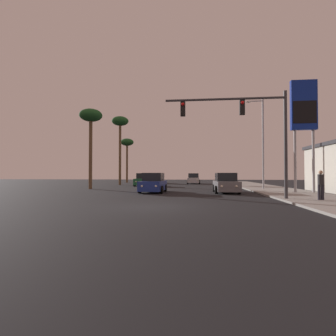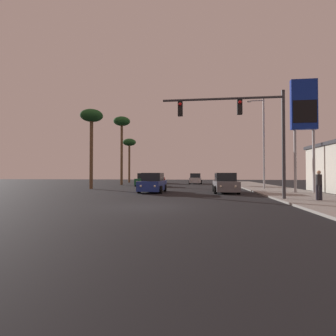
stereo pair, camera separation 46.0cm
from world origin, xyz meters
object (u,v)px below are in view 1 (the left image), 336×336
at_px(traffic_light_mast, 250,123).
at_px(palm_tree_far, 127,144).
at_px(car_red, 156,179).
at_px(gas_station_sign, 304,111).
at_px(car_silver, 194,179).
at_px(palm_tree_mid, 120,125).
at_px(car_blue, 153,183).
at_px(pedestrian_on_sidewalk, 321,184).
at_px(car_grey, 226,184).
at_px(street_lamp, 262,139).
at_px(car_green, 144,180).
at_px(palm_tree_near, 91,120).

height_order(traffic_light_mast, palm_tree_far, palm_tree_far).
bearing_deg(car_red, palm_tree_far, -27.00).
bearing_deg(gas_station_sign, car_silver, 113.58).
relative_size(car_silver, palm_tree_mid, 0.44).
height_order(car_blue, pedestrian_on_sidewalk, pedestrian_on_sidewalk).
xyz_separation_m(car_grey, car_blue, (-6.20, -0.15, 0.00)).
height_order(traffic_light_mast, palm_tree_mid, palm_tree_mid).
bearing_deg(car_blue, traffic_light_mast, 140.30).
distance_m(car_red, car_blue, 21.30).
bearing_deg(traffic_light_mast, street_lamp, 72.72).
relative_size(car_green, gas_station_sign, 0.48).
height_order(car_green, traffic_light_mast, traffic_light_mast).
bearing_deg(traffic_light_mast, car_blue, 138.85).
distance_m(palm_tree_mid, palm_tree_far, 10.26).
bearing_deg(street_lamp, car_red, 129.01).
height_order(street_lamp, gas_station_sign, same).
bearing_deg(palm_tree_far, gas_station_sign, -49.55).
relative_size(car_grey, traffic_light_mast, 0.59).
height_order(street_lamp, palm_tree_near, street_lamp).
height_order(traffic_light_mast, pedestrian_on_sidewalk, traffic_light_mast).
relative_size(street_lamp, pedestrian_on_sidewalk, 5.39).
bearing_deg(palm_tree_mid, car_silver, 28.92).
xyz_separation_m(pedestrian_on_sidewalk, palm_tree_far, (-19.52, 30.97, 5.94)).
relative_size(car_green, car_grey, 1.00).
distance_m(car_blue, palm_tree_far, 26.53).
bearing_deg(car_green, car_red, -90.36).
height_order(street_lamp, pedestrian_on_sidewalk, street_lamp).
xyz_separation_m(car_green, car_silver, (6.44, 8.71, 0.00)).
bearing_deg(palm_tree_near, palm_tree_mid, 88.53).
distance_m(car_green, palm_tree_far, 15.42).
xyz_separation_m(traffic_light_mast, gas_station_sign, (5.36, 5.56, 1.89)).
bearing_deg(palm_tree_near, car_silver, 55.76).
distance_m(traffic_light_mast, palm_tree_near, 17.87).
distance_m(car_red, street_lamp, 21.53).
height_order(traffic_light_mast, palm_tree_near, palm_tree_near).
xyz_separation_m(pedestrian_on_sidewalk, palm_tree_near, (-18.14, 10.97, 6.33)).
height_order(car_red, palm_tree_far, palm_tree_far).
bearing_deg(palm_tree_near, street_lamp, 1.49).
height_order(car_silver, palm_tree_mid, palm_tree_mid).
bearing_deg(car_grey, car_blue, -0.33).
bearing_deg(car_green, street_lamp, 154.02).
xyz_separation_m(car_green, car_red, (0.12, 9.75, 0.00)).
distance_m(car_green, traffic_light_mast, 20.48).
bearing_deg(car_silver, gas_station_sign, 114.77).
bearing_deg(street_lamp, palm_tree_far, 134.33).
bearing_deg(pedestrian_on_sidewalk, car_red, 116.23).
relative_size(car_grey, palm_tree_near, 0.51).
relative_size(car_green, palm_tree_far, 0.54).
distance_m(gas_station_sign, pedestrian_on_sidewalk, 8.51).
bearing_deg(palm_tree_mid, car_red, 58.57).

